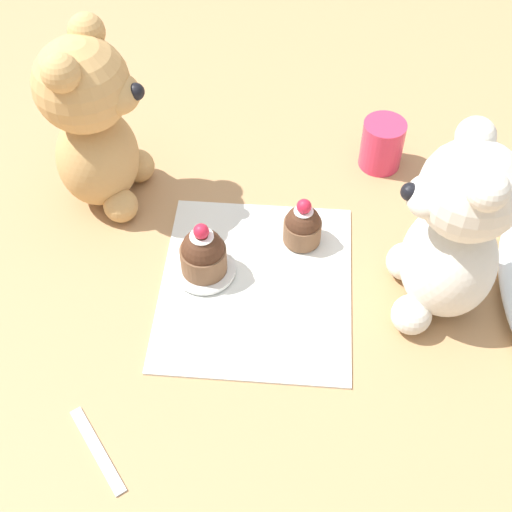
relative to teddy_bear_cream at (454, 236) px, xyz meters
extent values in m
plane|color=tan|center=(0.00, -0.21, -0.11)|extent=(4.00, 4.00, 0.00)
cube|color=silver|center=(0.00, -0.21, -0.11)|extent=(0.26, 0.23, 0.01)
ellipsoid|color=silver|center=(0.00, 0.00, -0.05)|extent=(0.12, 0.11, 0.14)
sphere|color=silver|center=(0.00, 0.00, 0.06)|extent=(0.11, 0.11, 0.11)
ellipsoid|color=silver|center=(0.00, -0.04, 0.06)|extent=(0.05, 0.05, 0.04)
sphere|color=black|center=(0.00, -0.06, 0.06)|extent=(0.02, 0.02, 0.02)
sphere|color=silver|center=(-0.04, 0.00, 0.11)|extent=(0.04, 0.04, 0.04)
sphere|color=silver|center=(0.04, 0.00, 0.11)|extent=(0.04, 0.04, 0.04)
sphere|color=silver|center=(-0.04, -0.03, -0.09)|extent=(0.05, 0.05, 0.05)
sphere|color=silver|center=(0.04, -0.03, -0.09)|extent=(0.05, 0.05, 0.05)
ellipsoid|color=tan|center=(-0.14, -0.42, -0.05)|extent=(0.13, 0.11, 0.13)
sphere|color=tan|center=(-0.14, -0.42, 0.06)|extent=(0.11, 0.11, 0.11)
ellipsoid|color=tan|center=(-0.14, -0.38, 0.06)|extent=(0.06, 0.05, 0.04)
sphere|color=black|center=(-0.14, -0.36, 0.06)|extent=(0.02, 0.02, 0.02)
sphere|color=tan|center=(-0.10, -0.43, 0.11)|extent=(0.04, 0.04, 0.04)
sphere|color=tan|center=(-0.18, -0.42, 0.11)|extent=(0.04, 0.04, 0.04)
sphere|color=tan|center=(-0.10, -0.39, -0.09)|extent=(0.04, 0.04, 0.04)
sphere|color=tan|center=(-0.18, -0.38, -0.09)|extent=(0.04, 0.04, 0.04)
cylinder|color=brown|center=(-0.08, -0.16, -0.09)|extent=(0.05, 0.05, 0.03)
sphere|color=#472819|center=(-0.08, -0.16, -0.08)|extent=(0.04, 0.04, 0.04)
cylinder|color=white|center=(-0.08, -0.16, -0.06)|extent=(0.02, 0.02, 0.00)
sphere|color=red|center=(-0.08, -0.16, -0.05)|extent=(0.02, 0.02, 0.02)
cylinder|color=white|center=(-0.02, -0.27, -0.11)|extent=(0.08, 0.08, 0.01)
cylinder|color=brown|center=(-0.02, -0.27, -0.09)|extent=(0.06, 0.06, 0.03)
sphere|color=#472819|center=(-0.02, -0.27, -0.07)|extent=(0.05, 0.05, 0.05)
cylinder|color=white|center=(-0.02, -0.27, -0.05)|extent=(0.03, 0.03, 0.00)
sphere|color=red|center=(-0.02, -0.27, -0.04)|extent=(0.02, 0.02, 0.02)
cylinder|color=#DB3356|center=(-0.23, -0.06, -0.08)|extent=(0.06, 0.06, 0.07)
cube|color=silver|center=(0.22, -0.35, -0.11)|extent=(0.09, 0.08, 0.01)
camera|label=1|loc=(0.51, -0.17, 0.57)|focal=50.00mm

